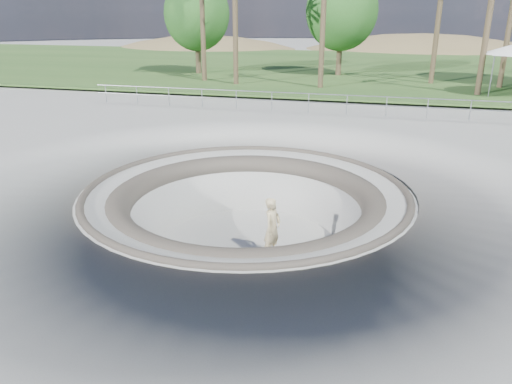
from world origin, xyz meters
TOP-DOWN VIEW (x-y plane):
  - ground at (0.00, 0.00)m, footprint 180.00×180.00m
  - skate_bowl at (0.00, 0.00)m, footprint 14.00×14.00m
  - grass_strip at (0.00, 34.00)m, footprint 180.00×36.00m
  - distant_hills at (3.78, 57.17)m, footprint 103.20×45.00m
  - safety_railing at (0.00, 12.00)m, footprint 25.00×0.06m
  - skateboard at (1.02, -0.73)m, footprint 0.81×0.31m
  - skater at (1.02, -0.73)m, footprint 0.63×0.79m
  - bushy_tree_left at (-11.49, 25.73)m, footprint 5.33×4.85m
  - bushy_tree_mid at (-0.10, 27.56)m, footprint 5.62×5.11m

SIDE VIEW (x-z plane):
  - distant_hills at x=3.78m, z-range -21.32..7.28m
  - skateboard at x=1.02m, z-range -1.88..-1.79m
  - skate_bowl at x=0.00m, z-range -3.88..0.22m
  - skater at x=1.02m, z-range -1.82..0.09m
  - ground at x=0.00m, z-range 0.00..0.00m
  - grass_strip at x=0.00m, z-range 0.16..0.28m
  - safety_railing at x=0.00m, z-range 0.18..1.20m
  - bushy_tree_left at x=-11.49m, z-range 1.09..8.79m
  - bushy_tree_mid at x=-0.10m, z-range 1.14..9.25m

